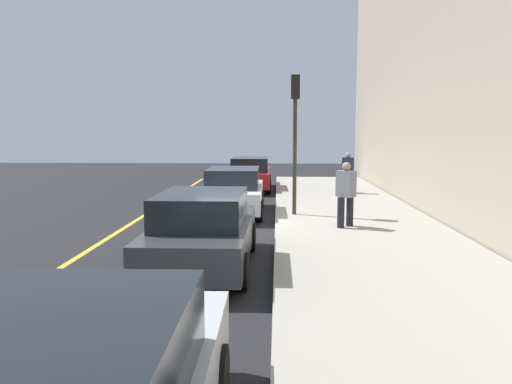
# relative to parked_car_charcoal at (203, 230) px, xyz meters

# --- Properties ---
(ground_plane) EXTENTS (56.00, 56.00, 0.00)m
(ground_plane) POSITION_rel_parked_car_charcoal_xyz_m (4.23, -0.38, -0.76)
(ground_plane) COLOR black
(sidewalk) EXTENTS (28.00, 4.60, 0.15)m
(sidewalk) POSITION_rel_parked_car_charcoal_xyz_m (4.23, -3.68, -0.68)
(sidewalk) COLOR #A39E93
(sidewalk) RESTS_ON ground
(lane_stripe_centre) EXTENTS (28.00, 0.14, 0.01)m
(lane_stripe_centre) POSITION_rel_parked_car_charcoal_xyz_m (4.23, 2.82, -0.75)
(lane_stripe_centre) COLOR gold
(lane_stripe_centre) RESTS_ON ground
(parked_car_charcoal) EXTENTS (4.42, 1.90, 1.51)m
(parked_car_charcoal) POSITION_rel_parked_car_charcoal_xyz_m (0.00, 0.00, 0.00)
(parked_car_charcoal) COLOR black
(parked_car_charcoal) RESTS_ON ground
(parked_car_white) EXTENTS (4.38, 1.96, 1.51)m
(parked_car_white) POSITION_rel_parked_car_charcoal_xyz_m (6.35, -0.03, -0.00)
(parked_car_white) COLOR black
(parked_car_white) RESTS_ON ground
(parked_car_red) EXTENTS (4.78, 1.96, 1.51)m
(parked_car_red) POSITION_rel_parked_car_charcoal_xyz_m (13.02, -0.19, 0.00)
(parked_car_red) COLOR black
(parked_car_red) RESTS_ON ground
(pedestrian_navy_coat) EXTENTS (0.54, 0.52, 1.68)m
(pedestrian_navy_coat) POSITION_rel_parked_car_charcoal_xyz_m (11.01, -4.34, 0.29)
(pedestrian_navy_coat) COLOR black
(pedestrian_navy_coat) RESTS_ON sidewalk
(pedestrian_grey_coat) EXTENTS (0.54, 0.53, 1.72)m
(pedestrian_grey_coat) POSITION_rel_parked_car_charcoal_xyz_m (3.60, -3.24, 0.31)
(pedestrian_grey_coat) COLOR black
(pedestrian_grey_coat) RESTS_ON sidewalk
(traffic_light_pole) EXTENTS (0.35, 0.26, 4.19)m
(traffic_light_pole) POSITION_rel_parked_car_charcoal_xyz_m (5.57, -1.96, 2.24)
(traffic_light_pole) COLOR #2D2D19
(traffic_light_pole) RESTS_ON sidewalk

